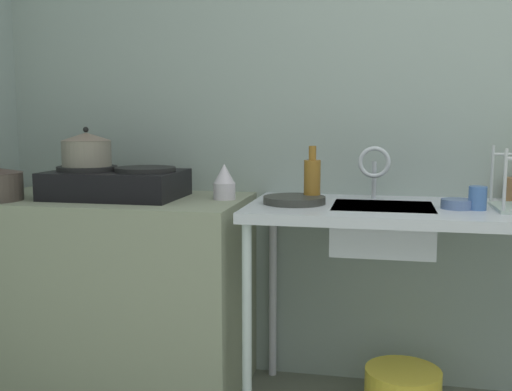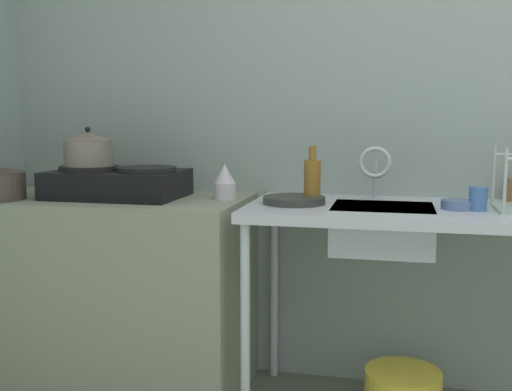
% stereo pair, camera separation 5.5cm
% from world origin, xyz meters
% --- Properties ---
extents(counter_concrete, '(1.15, 0.62, 0.86)m').
position_xyz_m(counter_concrete, '(-1.75, 1.40, 0.43)').
color(counter_concrete, gray).
rests_on(counter_concrete, ground).
extents(counter_sink, '(1.35, 0.62, 0.86)m').
position_xyz_m(counter_sink, '(-0.45, 1.40, 0.79)').
color(counter_sink, silver).
rests_on(counter_sink, ground).
extents(stove, '(0.55, 0.38, 0.13)m').
position_xyz_m(stove, '(-1.72, 1.40, 0.92)').
color(stove, black).
rests_on(stove, counter_concrete).
extents(pot_on_left_burner, '(0.21, 0.21, 0.17)m').
position_xyz_m(pot_on_left_burner, '(-1.85, 1.40, 1.06)').
color(pot_on_left_burner, gray).
rests_on(pot_on_left_burner, stove).
extents(percolator, '(0.09, 0.09, 0.15)m').
position_xyz_m(percolator, '(-1.25, 1.44, 0.93)').
color(percolator, silver).
rests_on(percolator, counter_concrete).
extents(sink_basin, '(0.39, 0.33, 0.18)m').
position_xyz_m(sink_basin, '(-0.60, 1.39, 0.77)').
color(sink_basin, silver).
rests_on(sink_basin, counter_sink).
extents(faucet, '(0.13, 0.08, 0.22)m').
position_xyz_m(faucet, '(-0.64, 1.54, 1.00)').
color(faucet, silver).
rests_on(faucet, counter_sink).
extents(frying_pan, '(0.25, 0.25, 0.03)m').
position_xyz_m(frying_pan, '(-0.95, 1.38, 0.87)').
color(frying_pan, '#33332F').
rests_on(frying_pan, counter_sink).
extents(cup_by_rack, '(0.07, 0.07, 0.09)m').
position_xyz_m(cup_by_rack, '(-0.26, 1.36, 0.90)').
color(cup_by_rack, '#446CAF').
rests_on(cup_by_rack, counter_sink).
extents(small_bowl_on_drainboard, '(0.12, 0.12, 0.04)m').
position_xyz_m(small_bowl_on_drainboard, '(-0.33, 1.37, 0.87)').
color(small_bowl_on_drainboard, '#5870A3').
rests_on(small_bowl_on_drainboard, counter_sink).
extents(bottle_by_sink, '(0.07, 0.07, 0.23)m').
position_xyz_m(bottle_by_sink, '(-0.89, 1.45, 0.95)').
color(bottle_by_sink, '#926322').
rests_on(bottle_by_sink, counter_sink).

